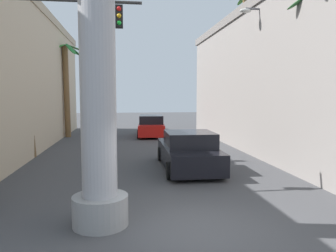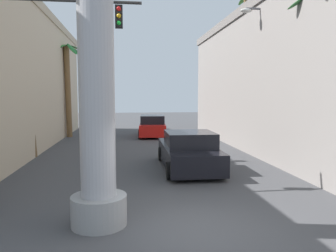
{
  "view_description": "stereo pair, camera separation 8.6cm",
  "coord_description": "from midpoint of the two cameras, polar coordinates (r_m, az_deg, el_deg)",
  "views": [
    {
      "loc": [
        -1.62,
        -6.92,
        2.99
      ],
      "look_at": [
        0.0,
        4.96,
        1.89
      ],
      "focal_mm": 35.0,
      "sensor_mm": 36.0,
      "label": 1
    },
    {
      "loc": [
        -1.54,
        -6.93,
        2.99
      ],
      "look_at": [
        0.0,
        4.96,
        1.89
      ],
      "focal_mm": 35.0,
      "sensor_mm": 36.0,
      "label": 2
    }
  ],
  "objects": [
    {
      "name": "ground_plane",
      "position": [
        17.26,
        -2.01,
        -4.72
      ],
      "size": [
        84.83,
        84.83,
        0.0
      ],
      "primitive_type": "plane",
      "color": "#424244"
    },
    {
      "name": "palm_tree_near_right",
      "position": [
        12.97,
        26.76,
        11.49
      ],
      "size": [
        3.01,
        3.17,
        7.01
      ],
      "color": "brown",
      "rests_on": "ground"
    },
    {
      "name": "palm_tree_mid_left",
      "position": [
        17.31,
        -23.78,
        12.11
      ],
      "size": [
        2.29,
        2.37,
        9.32
      ],
      "color": "brown",
      "rests_on": "ground"
    },
    {
      "name": "car_lead",
      "position": [
        13.49,
        3.77,
        -4.51
      ],
      "size": [
        2.22,
        4.99,
        1.56
      ],
      "color": "black",
      "rests_on": "ground"
    },
    {
      "name": "neon_sign_pole",
      "position": [
        7.81,
        -12.24,
        20.6
      ],
      "size": [
        2.93,
        1.28,
        11.26
      ],
      "color": "#9E9EA3",
      "rests_on": "ground"
    },
    {
      "name": "street_lamp",
      "position": [
        16.61,
        18.3,
        9.52
      ],
      "size": [
        2.17,
        0.28,
        7.17
      ],
      "color": "#59595E",
      "rests_on": "ground"
    },
    {
      "name": "palm_tree_mid_right",
      "position": [
        19.69,
        14.4,
        13.05
      ],
      "size": [
        2.84,
        2.72,
        9.08
      ],
      "color": "brown",
      "rests_on": "ground"
    },
    {
      "name": "car_far",
      "position": [
        24.38,
        -2.62,
        -0.06
      ],
      "size": [
        2.27,
        4.53,
        1.56
      ],
      "color": "black",
      "rests_on": "ground"
    },
    {
      "name": "palm_tree_far_left",
      "position": [
        24.89,
        -16.98,
        7.71
      ],
      "size": [
        3.4,
        3.2,
        6.75
      ],
      "color": "brown",
      "rests_on": "ground"
    },
    {
      "name": "traffic_light_mast",
      "position": [
        11.27,
        -22.14,
        11.3
      ],
      "size": [
        4.93,
        0.32,
        6.07
      ],
      "color": "#333333",
      "rests_on": "ground"
    }
  ]
}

